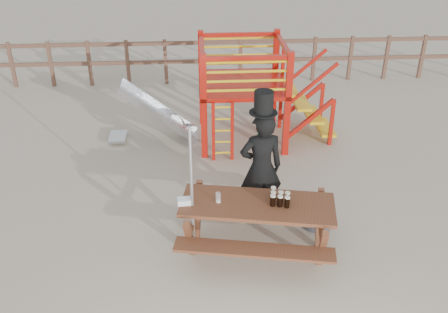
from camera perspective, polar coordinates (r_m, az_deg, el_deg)
ground at (r=7.62m, az=3.04°, el=-9.97°), size 60.00×60.00×0.00m
back_fence at (r=13.54m, az=-0.25°, el=11.42°), size 15.09×0.09×1.20m
playground_fort at (r=10.22m, az=1.64°, el=7.54°), size 4.71×1.84×2.10m
picnic_table at (r=7.20m, az=3.78°, el=-7.39°), size 2.39×1.85×0.83m
man_with_hat at (r=7.66m, az=4.27°, el=-0.98°), size 0.72×0.52×2.18m
metal_pole at (r=6.89m, az=-3.69°, el=-4.26°), size 0.04×0.04×2.04m
parasol_base at (r=8.12m, az=10.53°, el=-7.22°), size 0.51×0.51×0.22m
paper_bag at (r=7.00m, az=-4.59°, el=-5.11°), size 0.19×0.15×0.08m
stout_pints at (r=7.00m, az=6.32°, el=-4.74°), size 0.29×0.33×0.17m
empty_glasses at (r=7.00m, az=-0.67°, el=-4.75°), size 0.07×0.07×0.15m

